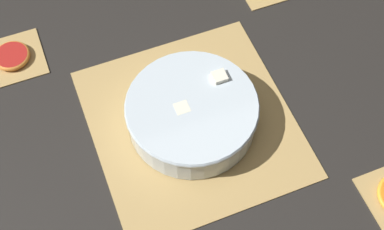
# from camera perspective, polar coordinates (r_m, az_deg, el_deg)

# --- Properties ---
(ground_plane) EXTENTS (6.00, 6.00, 0.00)m
(ground_plane) POSITION_cam_1_polar(r_m,az_deg,el_deg) (1.12, 0.00, -0.88)
(ground_plane) COLOR black
(bamboo_mat_center) EXTENTS (0.41, 0.43, 0.01)m
(bamboo_mat_center) POSITION_cam_1_polar(r_m,az_deg,el_deg) (1.12, 0.00, -0.81)
(bamboo_mat_center) COLOR tan
(bamboo_mat_center) RESTS_ON ground_plane
(coaster_mat_near_right) EXTENTS (0.14, 0.14, 0.01)m
(coaster_mat_near_right) POSITION_cam_1_polar(r_m,az_deg,el_deg) (1.28, -18.56, 5.75)
(coaster_mat_near_right) COLOR tan
(coaster_mat_near_right) RESTS_ON ground_plane
(fruit_salad_bowl) EXTENTS (0.27, 0.27, 0.08)m
(fruit_salad_bowl) POSITION_cam_1_polar(r_m,az_deg,el_deg) (1.08, 0.00, 0.33)
(fruit_salad_bowl) COLOR silver
(fruit_salad_bowl) RESTS_ON bamboo_mat_center
(grapefruit_slice) EXTENTS (0.08, 0.08, 0.01)m
(grapefruit_slice) POSITION_cam_1_polar(r_m,az_deg,el_deg) (1.27, -18.68, 5.99)
(grapefruit_slice) COLOR #B2231E
(grapefruit_slice) RESTS_ON coaster_mat_near_right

